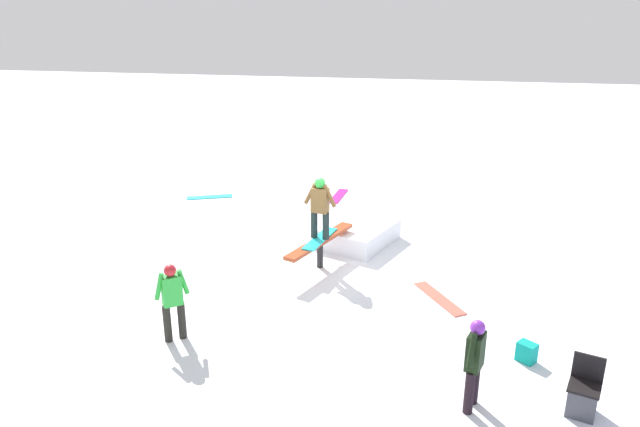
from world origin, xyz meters
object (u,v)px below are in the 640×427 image
loose_snowboard_cyan (210,197)px  loose_snowboard_magenta (338,196)px  bystander_green (173,298)px  folding_chair (585,388)px  bystander_black (474,360)px  rail_feature (320,243)px  main_rider_on_rail (320,209)px  backpack_on_snow (527,352)px  loose_snowboard_coral (439,298)px

loose_snowboard_cyan → loose_snowboard_magenta: (-0.71, 3.75, 0.00)m
bystander_green → folding_chair: bearing=-44.3°
bystander_black → loose_snowboard_cyan: bystander_black is taller
bystander_green → bystander_black: 5.14m
rail_feature → loose_snowboard_magenta: (-4.95, -0.26, -0.56)m
main_rider_on_rail → backpack_on_snow: 5.19m
bystander_black → main_rider_on_rail: bearing=53.4°
bystander_green → folding_chair: size_ratio=1.64×
loose_snowboard_cyan → loose_snowboard_coral: (5.34, 6.61, 0.00)m
rail_feature → main_rider_on_rail: size_ratio=1.63×
rail_feature → bystander_green: size_ratio=1.59×
loose_snowboard_coral → backpack_on_snow: bearing=3.0°
rail_feature → main_rider_on_rail: bearing=0.0°
loose_snowboard_cyan → bystander_green: bearing=-95.9°
bystander_black → backpack_on_snow: 1.83m
bystander_black → loose_snowboard_coral: size_ratio=0.97×
loose_snowboard_coral → rail_feature: bearing=-144.7°
loose_snowboard_coral → backpack_on_snow: (2.00, 1.39, 0.16)m
bystander_green → loose_snowboard_magenta: bearing=41.8°
main_rider_on_rail → bystander_green: (3.39, -2.03, -0.56)m
folding_chair → bystander_black: bearing=-155.0°
rail_feature → loose_snowboard_magenta: size_ratio=1.70×
loose_snowboard_cyan → loose_snowboard_coral: size_ratio=0.88×
bystander_green → loose_snowboard_cyan: 7.93m
main_rider_on_rail → loose_snowboard_magenta: 5.14m
folding_chair → backpack_on_snow: 1.39m
bystander_black → loose_snowboard_magenta: size_ratio=1.08×
folding_chair → backpack_on_snow: size_ratio=2.59×
rail_feature → loose_snowboard_cyan: (-4.25, -4.01, -0.56)m
main_rider_on_rail → bystander_black: bearing=47.1°
rail_feature → loose_snowboard_magenta: 4.99m
bystander_green → loose_snowboard_cyan: (-7.63, -1.98, -0.80)m
bystander_black → folding_chair: size_ratio=1.66×
bystander_green → folding_chair: (0.94, 6.62, -0.40)m
loose_snowboard_cyan → folding_chair: (8.57, 8.61, 0.40)m
loose_snowboard_magenta → folding_chair: bearing=-145.7°
main_rider_on_rail → backpack_on_snow: size_ratio=4.13×
rail_feature → bystander_green: bystander_green is taller
main_rider_on_rail → bystander_green: size_ratio=0.97×
main_rider_on_rail → loose_snowboard_magenta: (-4.95, -0.26, -1.36)m
bystander_green → loose_snowboard_magenta: size_ratio=1.07×
bystander_black → loose_snowboard_magenta: 10.02m
folding_chair → rail_feature: bearing=156.1°
main_rider_on_rail → backpack_on_snow: (3.09, 3.99, -1.20)m
loose_snowboard_magenta → backpack_on_snow: 9.10m
bystander_green → bystander_black: bystander_black is taller
bystander_black → bystander_green: bearing=97.3°
rail_feature → backpack_on_snow: 5.06m
rail_feature → loose_snowboard_coral: rail_feature is taller
loose_snowboard_coral → folding_chair: folding_chair is taller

